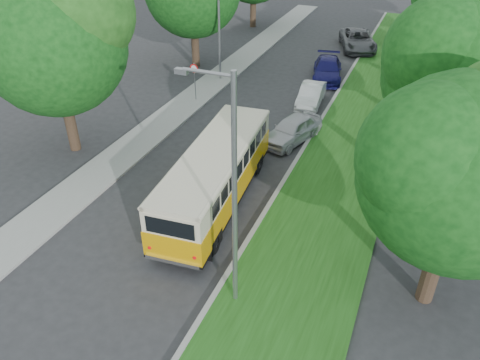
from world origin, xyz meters
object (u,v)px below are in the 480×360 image
at_px(vintage_bus, 216,177).
at_px(lamppost_near, 232,192).
at_px(lamppost_far, 218,20).
at_px(car_grey, 358,40).
at_px(car_white, 311,95).
at_px(car_silver, 292,130).
at_px(car_blue, 327,69).

bearing_deg(vintage_bus, lamppost_near, -64.44).
height_order(lamppost_far, vintage_bus, lamppost_far).
distance_m(vintage_bus, car_grey, 24.39).
bearing_deg(car_white, lamppost_far, 161.78).
relative_size(lamppost_far, car_silver, 1.86).
distance_m(vintage_bus, car_silver, 6.94).
distance_m(lamppost_far, car_blue, 8.34).
distance_m(car_silver, car_blue, 9.89).
xyz_separation_m(vintage_bus, car_blue, (0.89, 16.66, -0.67)).
xyz_separation_m(car_blue, car_grey, (0.72, 7.67, 0.08)).
distance_m(vintage_bus, car_blue, 16.69).
bearing_deg(car_silver, lamppost_near, -64.61).
height_order(lamppost_near, car_grey, lamppost_near).
relative_size(car_white, car_blue, 0.80).
xyz_separation_m(car_white, car_blue, (-0.11, 4.76, 0.06)).
bearing_deg(car_white, car_grey, 82.90).
bearing_deg(lamppost_near, car_silver, 97.27).
xyz_separation_m(lamppost_far, car_blue, (6.98, 3.00, -3.43)).
xyz_separation_m(vintage_bus, car_grey, (1.61, 24.33, -0.59)).
height_order(lamppost_far, car_white, lamppost_far).
distance_m(car_white, car_grey, 12.45).
xyz_separation_m(lamppost_far, vintage_bus, (6.09, -13.66, -2.76)).
bearing_deg(lamppost_near, lamppost_far, 115.71).
height_order(car_silver, car_blue, car_silver).
height_order(car_blue, car_grey, car_grey).
relative_size(vintage_bus, car_white, 2.40).
relative_size(lamppost_far, vintage_bus, 0.82).
bearing_deg(car_blue, vintage_bus, -105.10).
distance_m(car_blue, car_grey, 7.71).
height_order(car_silver, car_grey, car_grey).
xyz_separation_m(lamppost_near, car_blue, (-1.92, 21.50, -3.68)).
height_order(lamppost_far, car_silver, lamppost_far).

